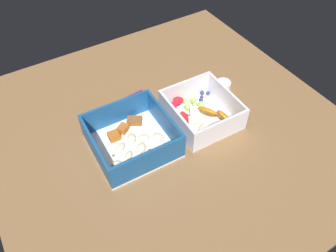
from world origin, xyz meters
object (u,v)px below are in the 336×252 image
object	(u,v)px
pasta_container	(132,140)
candy_bar	(133,99)
paper_cup_liner	(223,85)
fruit_bowl	(201,113)

from	to	relation	value
pasta_container	candy_bar	size ratio (longest dim) A/B	2.53
pasta_container	paper_cup_liner	xyz separation A→B (cm)	(29.65, 5.28, -1.25)
fruit_bowl	candy_bar	distance (cm)	17.87
fruit_bowl	candy_bar	size ratio (longest dim) A/B	2.32
candy_bar	paper_cup_liner	world-z (taller)	paper_cup_liner
fruit_bowl	candy_bar	world-z (taller)	fruit_bowl
pasta_container	fruit_bowl	world-z (taller)	pasta_container
pasta_container	fruit_bowl	distance (cm)	17.90
fruit_bowl	paper_cup_liner	size ratio (longest dim) A/B	4.20
pasta_container	paper_cup_liner	world-z (taller)	pasta_container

